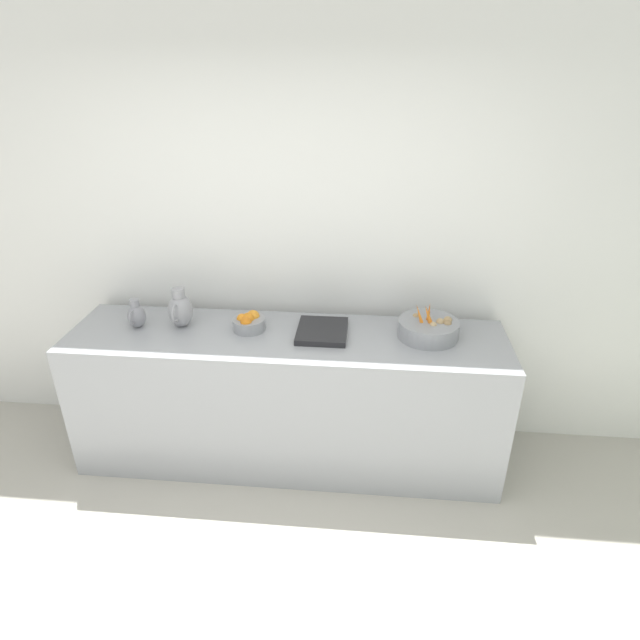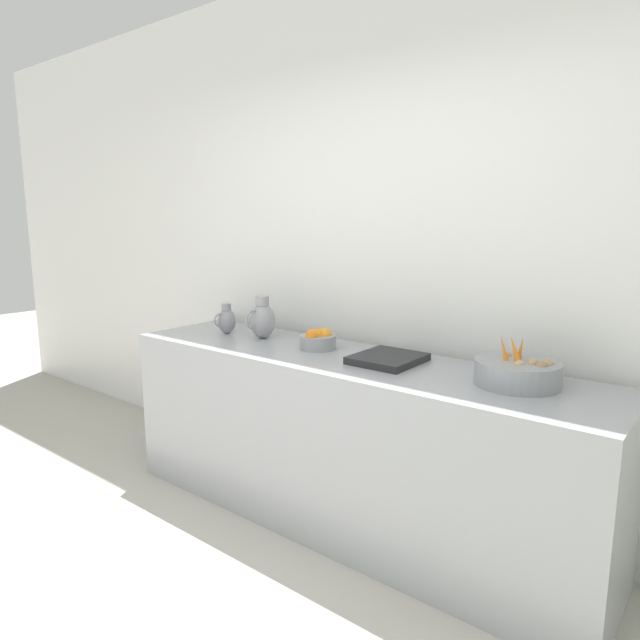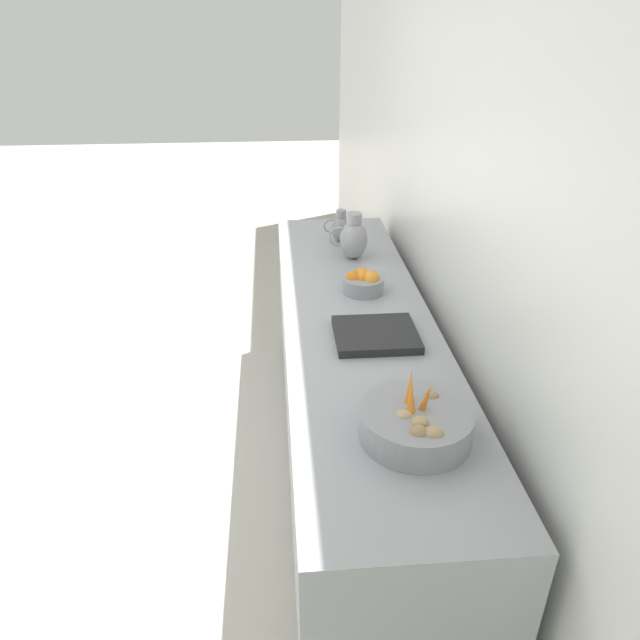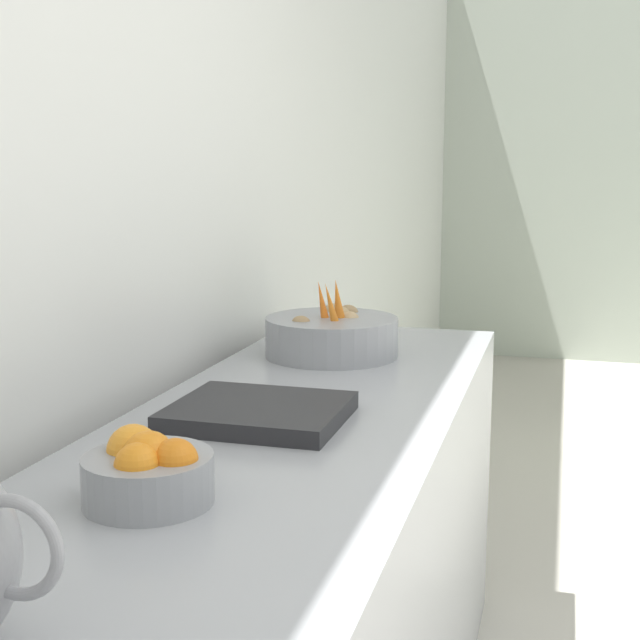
{
  "view_description": "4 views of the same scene",
  "coord_description": "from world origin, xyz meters",
  "px_view_note": "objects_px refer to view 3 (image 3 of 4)",
  "views": [
    {
      "loc": [
        1.29,
        0.53,
        2.43
      ],
      "look_at": [
        -1.5,
        0.27,
        1.03
      ],
      "focal_mm": 29.82,
      "sensor_mm": 36.0,
      "label": 1
    },
    {
      "loc": [
        0.76,
        1.68,
        1.62
      ],
      "look_at": [
        -1.4,
        -0.03,
        1.11
      ],
      "focal_mm": 31.3,
      "sensor_mm": 36.0,
      "label": 2
    },
    {
      "loc": [
        -1.15,
        2.36,
        2.13
      ],
      "look_at": [
        -1.32,
        0.29,
        1.02
      ],
      "focal_mm": 33.01,
      "sensor_mm": 36.0,
      "label": 3
    },
    {
      "loc": [
        -0.98,
        -1.3,
        1.41
      ],
      "look_at": [
        -1.43,
        0.3,
        1.12
      ],
      "focal_mm": 48.37,
      "sensor_mm": 36.0,
      "label": 4
    }
  ],
  "objects_px": {
    "vegetable_colander": "(416,423)",
    "orange_bowl": "(363,282)",
    "metal_pitcher_short": "(340,227)",
    "metal_pitcher_tall": "(353,238)"
  },
  "relations": [
    {
      "from": "orange_bowl",
      "to": "metal_pitcher_short",
      "type": "xyz_separation_m",
      "value": [
        0.03,
        -0.7,
        0.03
      ]
    },
    {
      "from": "vegetable_colander",
      "to": "metal_pitcher_tall",
      "type": "bearing_deg",
      "value": -89.92
    },
    {
      "from": "orange_bowl",
      "to": "metal_pitcher_tall",
      "type": "relative_size",
      "value": 0.79
    },
    {
      "from": "orange_bowl",
      "to": "metal_pitcher_short",
      "type": "bearing_deg",
      "value": -87.34
    },
    {
      "from": "metal_pitcher_tall",
      "to": "metal_pitcher_short",
      "type": "xyz_separation_m",
      "value": [
        0.04,
        -0.27,
        -0.03
      ]
    },
    {
      "from": "orange_bowl",
      "to": "metal_pitcher_tall",
      "type": "xyz_separation_m",
      "value": [
        -0.01,
        -0.43,
        0.06
      ]
    },
    {
      "from": "orange_bowl",
      "to": "metal_pitcher_tall",
      "type": "height_order",
      "value": "metal_pitcher_tall"
    },
    {
      "from": "vegetable_colander",
      "to": "metal_pitcher_tall",
      "type": "height_order",
      "value": "metal_pitcher_tall"
    },
    {
      "from": "metal_pitcher_short",
      "to": "metal_pitcher_tall",
      "type": "bearing_deg",
      "value": 98.04
    },
    {
      "from": "vegetable_colander",
      "to": "orange_bowl",
      "type": "distance_m",
      "value": 1.09
    }
  ]
}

